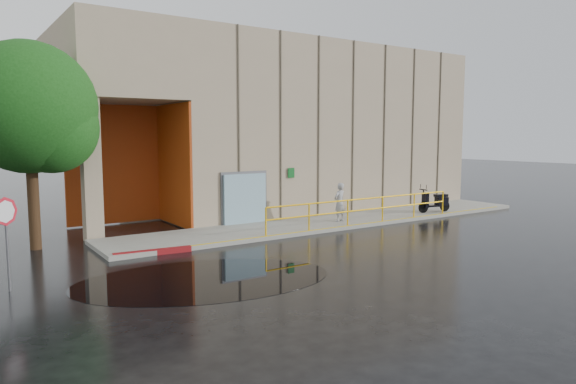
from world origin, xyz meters
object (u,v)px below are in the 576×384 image
(stop_sign, at_px, (6,222))
(red_curb, at_px, (153,252))
(person, at_px, (340,202))
(scooter, at_px, (435,196))
(tree_near, at_px, (34,113))

(stop_sign, xyz_separation_m, red_curb, (4.09, 1.73, -1.58))
(person, relative_size, scooter, 0.92)
(scooter, relative_size, tree_near, 0.26)
(scooter, height_order, stop_sign, stop_sign)
(stop_sign, relative_size, red_curb, 0.94)
(stop_sign, bearing_deg, red_curb, 6.29)
(scooter, xyz_separation_m, red_curb, (-13.62, -0.50, -0.82))
(person, bearing_deg, red_curb, -6.49)
(red_curb, bearing_deg, scooter, 2.11)
(scooter, height_order, tree_near, tree_near)
(stop_sign, xyz_separation_m, tree_near, (1.37, 4.62, 2.72))
(person, distance_m, red_curb, 8.38)
(person, height_order, tree_near, tree_near)
(stop_sign, relative_size, tree_near, 0.34)
(stop_sign, distance_m, tree_near, 5.54)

